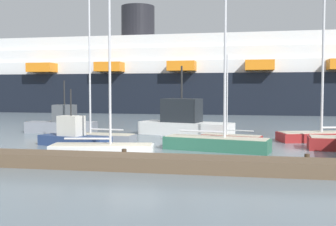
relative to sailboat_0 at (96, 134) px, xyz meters
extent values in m
plane|color=slate|center=(4.68, -6.47, -0.48)|extent=(600.00, 600.00, 0.00)
cube|color=brown|center=(4.68, -9.63, -0.16)|extent=(21.77, 1.85, 0.64)
cylinder|color=#423323|center=(4.68, -8.61, -0.10)|extent=(0.24, 0.24, 0.77)
cylinder|color=#423323|center=(13.38, -8.61, -0.10)|extent=(0.24, 0.24, 0.77)
cube|color=gray|center=(0.01, 0.00, -0.23)|extent=(5.83, 2.10, 0.51)
cube|color=beige|center=(0.01, 0.00, 0.05)|extent=(5.59, 1.95, 0.04)
cylinder|color=silver|center=(-0.44, 0.05, 5.03)|extent=(0.14, 0.14, 10.00)
cylinder|color=silver|center=(0.83, -0.09, 0.38)|extent=(2.56, 0.39, 0.11)
cube|color=#2D6B51|center=(8.87, -3.10, -0.09)|extent=(6.65, 3.07, 0.79)
cube|color=beige|center=(8.87, -3.10, 0.33)|extent=(6.37, 2.88, 0.04)
cylinder|color=silver|center=(9.37, -3.21, 4.59)|extent=(0.15, 0.15, 8.57)
cylinder|color=silver|center=(7.96, -2.89, 0.66)|extent=(2.85, 0.77, 0.12)
cube|color=white|center=(2.57, -5.91, -0.19)|extent=(6.04, 2.50, 0.57)
cube|color=beige|center=(2.57, -5.91, 0.11)|extent=(5.78, 2.34, 0.04)
cylinder|color=silver|center=(3.04, -5.83, 4.72)|extent=(0.14, 0.14, 9.25)
cylinder|color=silver|center=(1.73, -6.04, 0.44)|extent=(2.62, 0.53, 0.11)
cube|color=maroon|center=(16.57, 2.94, -0.16)|extent=(7.55, 3.85, 0.64)
cube|color=beige|center=(16.57, 2.94, 0.18)|extent=(7.23, 3.62, 0.04)
cylinder|color=silver|center=(16.01, 2.79, 7.01)|extent=(0.17, 0.17, 13.71)
cube|color=maroon|center=(9.66, 0.99, -0.23)|extent=(4.34, 2.08, 0.51)
cube|color=beige|center=(9.66, 0.99, 0.05)|extent=(4.16, 1.95, 0.04)
cylinder|color=silver|center=(9.34, 1.08, 2.85)|extent=(0.10, 0.10, 5.65)
cylinder|color=silver|center=(10.25, 0.84, 0.38)|extent=(1.86, 0.57, 0.08)
cube|color=gray|center=(-5.01, 5.01, -0.01)|extent=(6.08, 2.28, 0.94)
cube|color=#4C5156|center=(-4.72, 5.04, 1.19)|extent=(1.93, 1.47, 1.47)
cylinder|color=#262626|center=(-4.72, 5.04, 2.96)|extent=(0.12, 0.12, 2.08)
cube|color=white|center=(5.84, 5.13, 0.04)|extent=(8.02, 4.51, 1.05)
cube|color=#1E2328|center=(5.47, 5.23, 1.53)|extent=(3.43, 2.65, 1.93)
cylinder|color=#262626|center=(5.47, 5.23, 3.83)|extent=(0.15, 0.15, 2.67)
cube|color=navy|center=(-0.46, -2.80, -0.14)|extent=(5.23, 2.70, 0.67)
cube|color=silver|center=(-0.70, -2.74, 0.85)|extent=(1.77, 1.45, 1.32)
cylinder|color=#262626|center=(-0.70, -2.74, 2.39)|extent=(0.10, 0.10, 1.76)
sphere|color=green|center=(9.22, -0.99, -0.14)|extent=(0.68, 0.68, 0.68)
cylinder|color=black|center=(9.22, -0.99, 0.57)|extent=(0.06, 0.06, 0.72)
cube|color=black|center=(12.75, 40.00, 2.59)|extent=(111.93, 17.36, 6.14)
cube|color=white|center=(12.75, 40.00, 6.67)|extent=(102.97, 15.35, 2.01)
cube|color=white|center=(12.75, 40.00, 8.68)|extent=(96.79, 14.42, 2.01)
cube|color=white|center=(12.75, 40.00, 10.69)|extent=(90.61, 13.50, 2.01)
cube|color=orange|center=(-20.88, 32.39, 6.67)|extent=(4.07, 3.19, 1.41)
cube|color=orange|center=(-9.71, 32.21, 6.67)|extent=(4.07, 3.19, 1.41)
cube|color=orange|center=(1.46, 32.04, 6.67)|extent=(4.07, 3.19, 1.41)
cube|color=orange|center=(12.63, 31.87, 6.67)|extent=(4.07, 3.19, 1.41)
cylinder|color=black|center=(-7.35, 40.31, 14.49)|extent=(5.63, 5.63, 5.59)
camera|label=1|loc=(10.52, -28.17, 3.25)|focal=44.05mm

